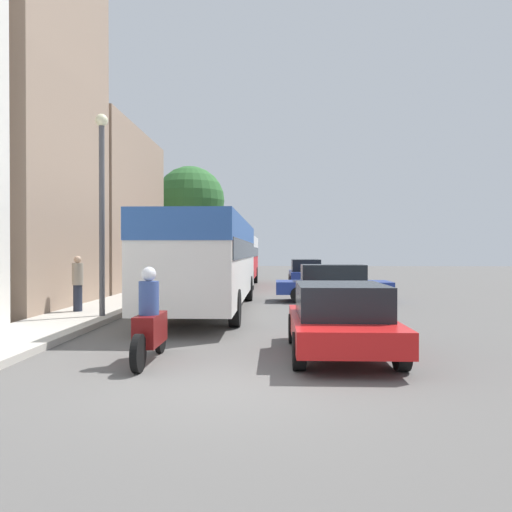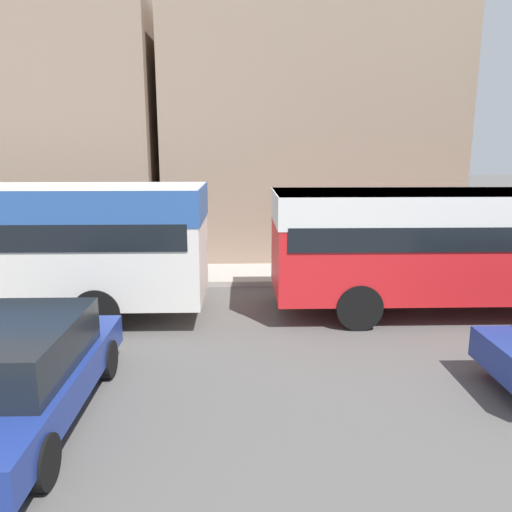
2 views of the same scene
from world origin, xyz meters
The scene contains 4 objects.
building_midblock centered at (-8.89, 9.45, 6.24)m, with size 5.38×6.83×12.48m.
building_far_terrace centered at (-9.49, 18.06, 4.09)m, with size 6.59×9.70×8.19m.
bus_following centered at (-1.79, 21.06, 1.86)m, with size 2.63×9.16×2.84m.
car_far_curb centered at (2.94, 12.64, 0.77)m, with size 4.54×1.84×1.47m.
Camera 2 is at (9.47, 15.76, 3.85)m, focal length 35.00 mm.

